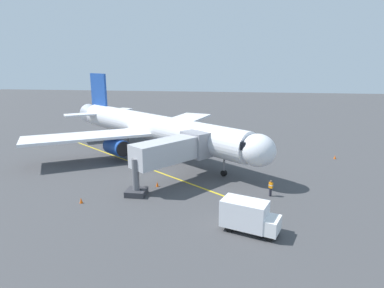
# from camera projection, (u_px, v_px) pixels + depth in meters

# --- Properties ---
(ground_plane) EXTENTS (220.00, 220.00, 0.00)m
(ground_plane) POSITION_uv_depth(u_px,v_px,m) (158.00, 155.00, 48.84)
(ground_plane) COLOR #424244
(apron_lead_in_line) EXTENTS (31.96, 24.44, 0.01)m
(apron_lead_in_line) POSITION_uv_depth(u_px,v_px,m) (143.00, 166.00, 43.32)
(apron_lead_in_line) COLOR yellow
(apron_lead_in_line) RESTS_ON ground
(airplane) EXTENTS (34.50, 31.63, 11.50)m
(airplane) POSITION_uv_depth(u_px,v_px,m) (153.00, 128.00, 48.32)
(airplane) COLOR white
(airplane) RESTS_ON ground
(jet_bridge) EXTENTS (8.61, 10.24, 5.40)m
(jet_bridge) POSITION_uv_depth(u_px,v_px,m) (177.00, 150.00, 36.91)
(jet_bridge) COLOR #B7B7BC
(jet_bridge) RESTS_ON ground
(ground_crew_marshaller) EXTENTS (0.47, 0.44, 1.71)m
(ground_crew_marshaller) POSITION_uv_depth(u_px,v_px,m) (271.00, 188.00, 33.50)
(ground_crew_marshaller) COLOR #23232D
(ground_crew_marshaller) RESTS_ON ground
(box_truck_near_nose) EXTENTS (4.99, 3.36, 2.62)m
(box_truck_near_nose) POSITION_uv_depth(u_px,v_px,m) (249.00, 216.00, 26.24)
(box_truck_near_nose) COLOR white
(box_truck_near_nose) RESTS_ON ground
(safety_cone_nose_left) EXTENTS (0.32, 0.32, 0.55)m
(safety_cone_nose_left) POSITION_uv_depth(u_px,v_px,m) (335.00, 157.00, 46.69)
(safety_cone_nose_left) COLOR #F2590F
(safety_cone_nose_left) RESTS_ON ground
(safety_cone_nose_right) EXTENTS (0.32, 0.32, 0.55)m
(safety_cone_nose_right) POSITION_uv_depth(u_px,v_px,m) (157.00, 184.00, 36.25)
(safety_cone_nose_right) COLOR #F2590F
(safety_cone_nose_right) RESTS_ON ground
(safety_cone_wing_port) EXTENTS (0.32, 0.32, 0.55)m
(safety_cone_wing_port) POSITION_uv_depth(u_px,v_px,m) (81.00, 200.00, 31.95)
(safety_cone_wing_port) COLOR #F2590F
(safety_cone_wing_port) RESTS_ON ground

